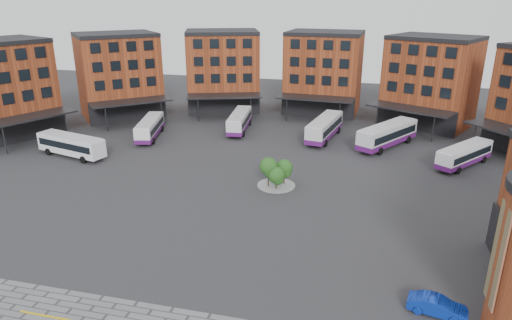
% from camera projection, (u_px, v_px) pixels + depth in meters
% --- Properties ---
extents(ground, '(160.00, 160.00, 0.00)m').
position_uv_depth(ground, '(229.00, 234.00, 42.20)').
color(ground, '#28282B').
rests_on(ground, ground).
extents(main_building, '(94.14, 42.48, 14.60)m').
position_uv_depth(main_building, '(268.00, 81.00, 75.64)').
color(main_building, brown).
rests_on(main_building, ground).
extents(tree_island, '(4.40, 4.40, 3.58)m').
position_uv_depth(tree_island, '(276.00, 172.00, 51.70)').
color(tree_island, gray).
rests_on(tree_island, ground).
extents(bus_a, '(10.79, 4.95, 2.98)m').
position_uv_depth(bus_a, '(71.00, 144.00, 61.56)').
color(bus_a, white).
rests_on(bus_a, ground).
extents(bus_b, '(4.70, 10.54, 2.89)m').
position_uv_depth(bus_b, '(150.00, 128.00, 69.75)').
color(bus_b, white).
rests_on(bus_b, ground).
extents(bus_c, '(3.50, 10.69, 2.95)m').
position_uv_depth(bus_c, '(240.00, 121.00, 73.33)').
color(bus_c, silver).
rests_on(bus_c, ground).
extents(bus_d, '(4.68, 11.76, 3.23)m').
position_uv_depth(bus_d, '(325.00, 128.00, 69.12)').
color(bus_d, silver).
rests_on(bus_d, ground).
extents(bus_e, '(8.73, 11.49, 3.35)m').
position_uv_depth(bus_e, '(387.00, 135.00, 65.44)').
color(bus_e, silver).
rests_on(bus_e, ground).
extents(bus_f, '(7.94, 9.27, 2.81)m').
position_uv_depth(bus_f, '(464.00, 155.00, 58.28)').
color(bus_f, white).
rests_on(bus_f, ground).
extents(blue_car, '(4.18, 2.14, 1.31)m').
position_uv_depth(blue_car, '(437.00, 306.00, 31.45)').
color(blue_car, '#0C2BA2').
rests_on(blue_car, ground).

